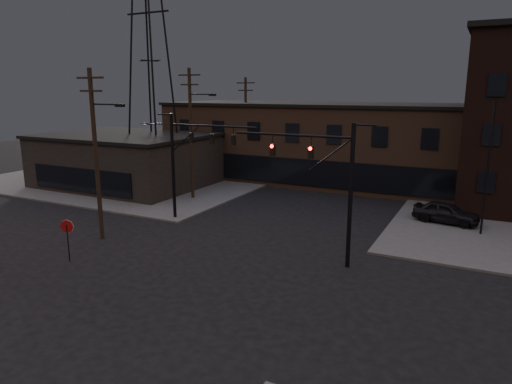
% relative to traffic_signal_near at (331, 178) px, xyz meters
% --- Properties ---
extents(ground, '(140.00, 140.00, 0.00)m').
position_rel_traffic_signal_near_xyz_m(ground, '(-5.36, -4.50, -4.93)').
color(ground, black).
rests_on(ground, ground).
extents(sidewalk_nw, '(30.00, 30.00, 0.15)m').
position_rel_traffic_signal_near_xyz_m(sidewalk_nw, '(-27.36, 17.50, -4.86)').
color(sidewalk_nw, '#474744').
rests_on(sidewalk_nw, ground).
extents(building_row, '(40.00, 12.00, 8.00)m').
position_rel_traffic_signal_near_xyz_m(building_row, '(-5.36, 23.50, -0.93)').
color(building_row, brown).
rests_on(building_row, ground).
extents(building_left, '(16.00, 12.00, 5.00)m').
position_rel_traffic_signal_near_xyz_m(building_left, '(-25.36, 11.50, -2.43)').
color(building_left, black).
rests_on(building_left, ground).
extents(traffic_signal_near, '(7.12, 0.24, 8.00)m').
position_rel_traffic_signal_near_xyz_m(traffic_signal_near, '(0.00, 0.00, 0.00)').
color(traffic_signal_near, black).
rests_on(traffic_signal_near, ground).
extents(traffic_signal_far, '(7.12, 0.24, 8.00)m').
position_rel_traffic_signal_near_xyz_m(traffic_signal_far, '(-12.07, 3.50, 0.08)').
color(traffic_signal_far, black).
rests_on(traffic_signal_far, ground).
extents(stop_sign, '(0.72, 0.33, 2.48)m').
position_rel_traffic_signal_near_xyz_m(stop_sign, '(-13.36, -6.49, -3.09)').
color(stop_sign, black).
rests_on(stop_sign, ground).
extents(utility_pole_near, '(3.70, 0.28, 11.00)m').
position_rel_traffic_signal_near_xyz_m(utility_pole_near, '(-14.79, -2.50, 0.94)').
color(utility_pole_near, black).
rests_on(utility_pole_near, ground).
extents(utility_pole_mid, '(3.70, 0.28, 11.50)m').
position_rel_traffic_signal_near_xyz_m(utility_pole_mid, '(-15.79, 9.50, 1.19)').
color(utility_pole_mid, black).
rests_on(utility_pole_mid, ground).
extents(utility_pole_far, '(2.20, 0.28, 11.00)m').
position_rel_traffic_signal_near_xyz_m(utility_pole_far, '(-16.86, 21.50, 0.85)').
color(utility_pole_far, black).
rests_on(utility_pole_far, ground).
extents(transmission_tower, '(7.00, 7.00, 25.00)m').
position_rel_traffic_signal_near_xyz_m(transmission_tower, '(-23.36, 13.50, 7.57)').
color(transmission_tower, black).
rests_on(transmission_tower, ground).
extents(lot_light_a, '(1.50, 0.28, 9.14)m').
position_rel_traffic_signal_near_xyz_m(lot_light_a, '(7.64, 9.50, 0.58)').
color(lot_light_a, black).
rests_on(lot_light_a, ground).
extents(parked_car_lot_a, '(4.84, 2.60, 1.56)m').
position_rel_traffic_signal_near_xyz_m(parked_car_lot_a, '(5.26, 11.27, -4.00)').
color(parked_car_lot_a, black).
rests_on(parked_car_lot_a, sidewalk_ne).
extents(parked_car_lot_b, '(4.47, 2.39, 1.23)m').
position_rel_traffic_signal_near_xyz_m(parked_car_lot_b, '(9.30, 17.50, -4.17)').
color(parked_car_lot_b, '#ACACAE').
rests_on(parked_car_lot_b, sidewalk_ne).
extents(car_crossing, '(2.08, 4.35, 1.38)m').
position_rel_traffic_signal_near_xyz_m(car_crossing, '(-1.08, 21.03, -4.24)').
color(car_crossing, black).
rests_on(car_crossing, ground).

